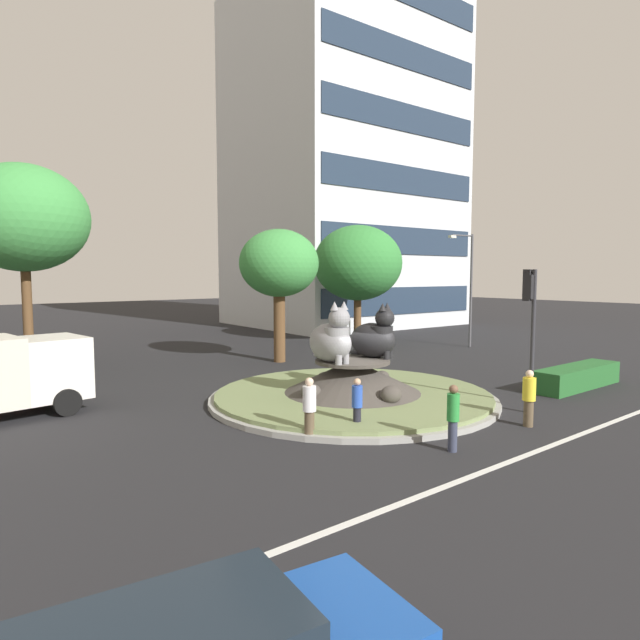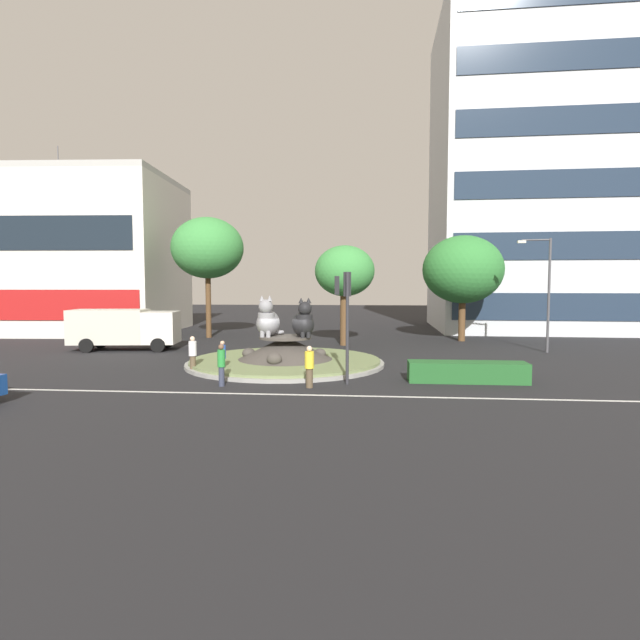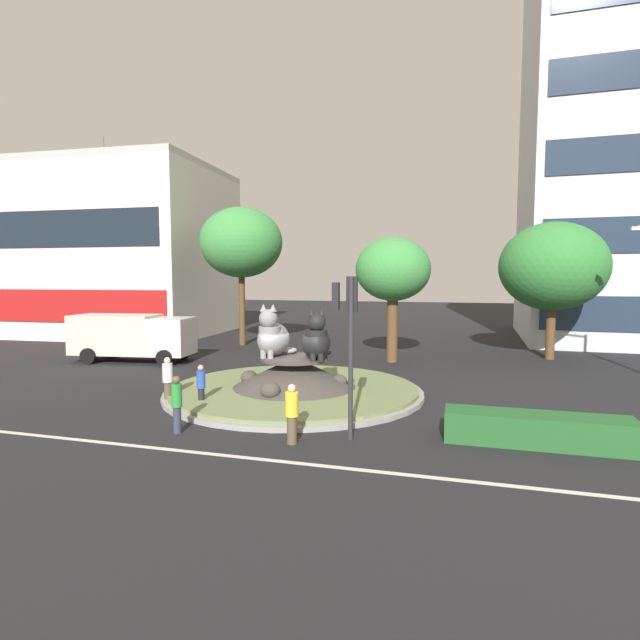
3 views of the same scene
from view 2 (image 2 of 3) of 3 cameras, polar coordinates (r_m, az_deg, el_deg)
name	(u,v)px [view 2 (image 2 of 3)]	position (r m, az deg, el deg)	size (l,w,h in m)	color
ground_plane	(286,365)	(27.35, -3.92, -5.05)	(160.00, 160.00, 0.00)	black
lane_centreline	(256,394)	(20.23, -7.23, -8.30)	(112.00, 0.20, 0.01)	silver
roundabout_island	(285,355)	(27.26, -3.94, -3.94)	(10.60, 10.60, 1.53)	gray
cat_statue_grey	(268,321)	(27.28, -5.92, -0.14)	(1.46, 2.23, 2.22)	gray
cat_statue_black	(303,323)	(26.78, -1.89, -0.29)	(1.69, 2.35, 2.10)	black
traffic_light_mast	(345,302)	(21.67, 2.88, 2.03)	(0.71, 0.58, 4.85)	#2D2D33
shophouse_block	(54,255)	(52.70, -27.84, 6.48)	(22.43, 14.39, 17.69)	silver
office_tower	(533,173)	(54.26, 22.94, 15.01)	(18.44, 16.28, 29.90)	silver
clipped_hedge_strip	(467,372)	(23.32, 16.32, -5.66)	(5.16, 1.20, 0.90)	#235B28
broadleaf_tree_behind_island	(345,272)	(35.71, 2.81, 5.45)	(4.22, 4.22, 7.07)	brown
second_tree_near_tower	(463,270)	(39.87, 15.85, 5.49)	(6.03, 6.03, 8.02)	brown
third_tree_left	(208,248)	(41.99, -12.60, 7.92)	(5.78, 5.78, 9.72)	brown
streetlight_arm	(545,287)	(34.88, 24.14, 3.45)	(2.01, 0.47, 7.22)	#4C4C51
pedestrian_green_shirt	(221,364)	(21.81, -11.09, -4.87)	(0.33, 0.33, 1.80)	#33384C
pedestrian_blue_shirt	(223,356)	(24.79, -10.97, -4.05)	(0.32, 0.32, 1.62)	black
pedestrian_yellow_shirt	(309,366)	(21.12, -1.21, -5.20)	(0.39, 0.39, 1.76)	brown
pedestrian_white_shirt	(193,353)	(25.51, -14.21, -3.69)	(0.38, 0.38, 1.79)	brown
delivery_box_truck	(124,327)	(35.56, -21.25, -0.76)	(7.05, 3.33, 2.68)	silver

